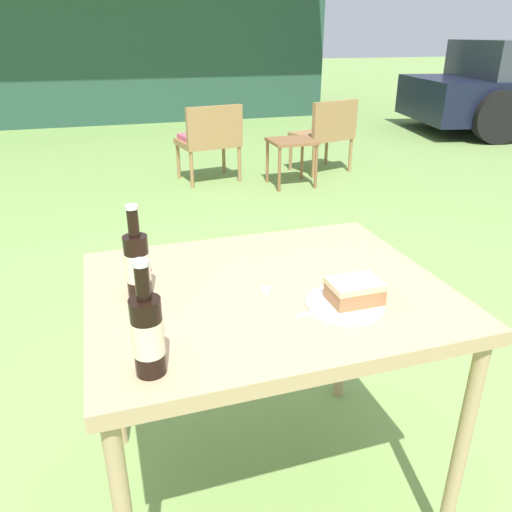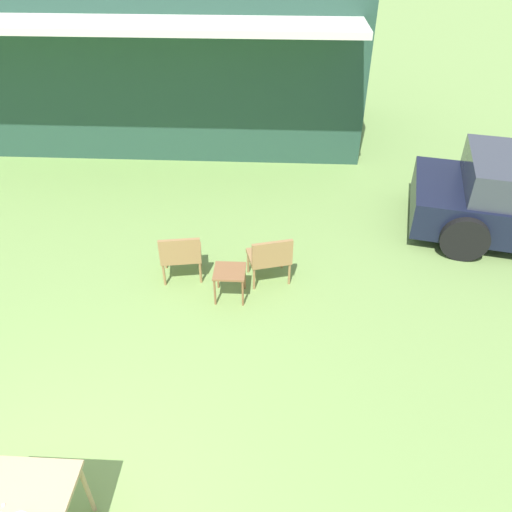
{
  "view_description": "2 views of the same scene",
  "coord_description": "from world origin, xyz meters",
  "px_view_note": "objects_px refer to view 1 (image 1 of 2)",
  "views": [
    {
      "loc": [
        -0.4,
        -1.15,
        1.39
      ],
      "look_at": [
        0.0,
        0.1,
        0.8
      ],
      "focal_mm": 35.0,
      "sensor_mm": 36.0,
      "label": 1
    },
    {
      "loc": [
        2.04,
        -1.88,
        4.58
      ],
      "look_at": [
        1.78,
        3.13,
        0.9
      ],
      "focal_mm": 35.0,
      "sensor_mm": 36.0,
      "label": 2
    }
  ],
  "objects_px": {
    "garden_side_table": "(292,146)",
    "cola_bottle_far": "(148,333)",
    "wicker_chair_plain": "(326,131)",
    "cola_bottle_near": "(137,264)",
    "patio_table": "(267,309)",
    "cake_on_plate": "(351,296)",
    "wicker_chair_cushioned": "(210,137)"
  },
  "relations": [
    {
      "from": "wicker_chair_plain",
      "to": "cola_bottle_far",
      "type": "height_order",
      "value": "cola_bottle_far"
    },
    {
      "from": "cola_bottle_near",
      "to": "patio_table",
      "type": "bearing_deg",
      "value": -9.11
    },
    {
      "from": "wicker_chair_plain",
      "to": "garden_side_table",
      "type": "relative_size",
      "value": 1.69
    },
    {
      "from": "wicker_chair_cushioned",
      "to": "garden_side_table",
      "type": "xyz_separation_m",
      "value": [
        0.73,
        -0.39,
        -0.06
      ]
    },
    {
      "from": "cola_bottle_near",
      "to": "wicker_chair_cushioned",
      "type": "bearing_deg",
      "value": 74.78
    },
    {
      "from": "cake_on_plate",
      "to": "cola_bottle_near",
      "type": "height_order",
      "value": "cola_bottle_near"
    },
    {
      "from": "garden_side_table",
      "to": "patio_table",
      "type": "height_order",
      "value": "patio_table"
    },
    {
      "from": "garden_side_table",
      "to": "cake_on_plate",
      "type": "xyz_separation_m",
      "value": [
        -1.23,
        -3.55,
        0.39
      ]
    },
    {
      "from": "wicker_chair_cushioned",
      "to": "wicker_chair_plain",
      "type": "xyz_separation_m",
      "value": [
        1.26,
        -0.02,
        0.0
      ]
    },
    {
      "from": "cake_on_plate",
      "to": "cola_bottle_far",
      "type": "height_order",
      "value": "cola_bottle_far"
    },
    {
      "from": "patio_table",
      "to": "cake_on_plate",
      "type": "height_order",
      "value": "cake_on_plate"
    },
    {
      "from": "garden_side_table",
      "to": "cola_bottle_far",
      "type": "xyz_separation_m",
      "value": [
        -1.75,
        -3.68,
        0.46
      ]
    },
    {
      "from": "wicker_chair_plain",
      "to": "cola_bottle_near",
      "type": "height_order",
      "value": "cola_bottle_near"
    },
    {
      "from": "cake_on_plate",
      "to": "cola_bottle_near",
      "type": "xyz_separation_m",
      "value": [
        -0.51,
        0.21,
        0.07
      ]
    },
    {
      "from": "cola_bottle_near",
      "to": "cola_bottle_far",
      "type": "bearing_deg",
      "value": -91.92
    },
    {
      "from": "garden_side_table",
      "to": "cake_on_plate",
      "type": "relative_size",
      "value": 2.27
    },
    {
      "from": "cola_bottle_far",
      "to": "wicker_chair_cushioned",
      "type": "bearing_deg",
      "value": 75.85
    },
    {
      "from": "patio_table",
      "to": "cola_bottle_far",
      "type": "xyz_separation_m",
      "value": [
        -0.35,
        -0.29,
        0.16
      ]
    },
    {
      "from": "garden_side_table",
      "to": "cola_bottle_near",
      "type": "height_order",
      "value": "cola_bottle_near"
    },
    {
      "from": "wicker_chair_plain",
      "to": "garden_side_table",
      "type": "distance_m",
      "value": 0.65
    },
    {
      "from": "garden_side_table",
      "to": "cola_bottle_near",
      "type": "bearing_deg",
      "value": -117.58
    },
    {
      "from": "wicker_chair_cushioned",
      "to": "cola_bottle_near",
      "type": "relative_size",
      "value": 3.05
    },
    {
      "from": "garden_side_table",
      "to": "cola_bottle_far",
      "type": "height_order",
      "value": "cola_bottle_far"
    },
    {
      "from": "patio_table",
      "to": "garden_side_table",
      "type": "bearing_deg",
      "value": 67.47
    },
    {
      "from": "wicker_chair_plain",
      "to": "cola_bottle_near",
      "type": "distance_m",
      "value": 4.37
    },
    {
      "from": "cola_bottle_far",
      "to": "garden_side_table",
      "type": "bearing_deg",
      "value": 64.5
    },
    {
      "from": "wicker_chair_cushioned",
      "to": "cola_bottle_far",
      "type": "xyz_separation_m",
      "value": [
        -1.02,
        -4.06,
        0.4
      ]
    },
    {
      "from": "wicker_chair_cushioned",
      "to": "cake_on_plate",
      "type": "bearing_deg",
      "value": 73.27
    },
    {
      "from": "wicker_chair_plain",
      "to": "cake_on_plate",
      "type": "height_order",
      "value": "cake_on_plate"
    },
    {
      "from": "garden_side_table",
      "to": "patio_table",
      "type": "bearing_deg",
      "value": -112.53
    },
    {
      "from": "wicker_chair_cushioned",
      "to": "garden_side_table",
      "type": "height_order",
      "value": "wicker_chair_cushioned"
    },
    {
      "from": "cake_on_plate",
      "to": "cola_bottle_near",
      "type": "bearing_deg",
      "value": 157.24
    }
  ]
}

